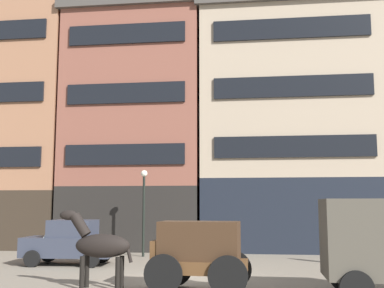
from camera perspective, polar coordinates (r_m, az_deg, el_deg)
ground_plane at (r=16.34m, az=-1.06°, el=-15.98°), size 120.00×120.00×0.00m
building_far_left at (r=31.32m, az=-20.95°, el=5.53°), size 8.40×5.64×18.20m
building_center_left at (r=28.06m, az=-6.67°, el=2.05°), size 8.21×5.64×13.89m
building_center_right at (r=27.31m, az=11.61°, el=2.17°), size 10.13×5.64×13.68m
cargo_wagon at (r=14.04m, az=0.69°, el=-12.69°), size 2.99×1.69×1.98m
draft_horse at (r=14.66m, az=-11.09°, el=-11.85°), size 2.35×0.71×2.30m
sedan_dark at (r=20.62m, az=-14.47°, el=-11.38°), size 3.75×1.96×1.83m
pedestrian_officer at (r=21.24m, az=17.28°, el=-10.97°), size 0.38×0.38×1.79m
streetlamp_curbside at (r=23.13m, az=-5.82°, el=-6.74°), size 0.32×0.32×4.12m
fire_hydrant_curbside at (r=22.79m, az=1.06°, el=-12.42°), size 0.24×0.24×0.83m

